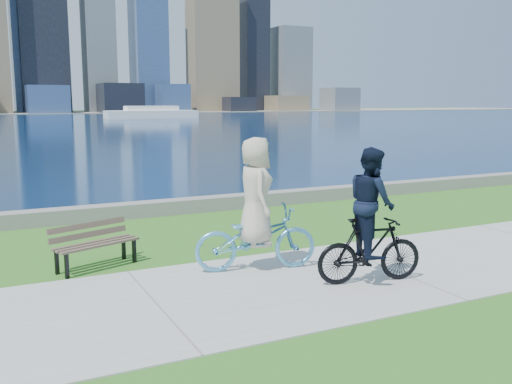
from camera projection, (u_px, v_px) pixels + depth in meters
ground at (158, 306)px, 7.90m from camera, size 320.00×320.00×0.00m
concrete_path at (158, 306)px, 7.90m from camera, size 80.00×3.50×0.02m
seawall at (82, 214)px, 13.37m from camera, size 90.00×0.50×0.35m
ferry_far at (151, 113)px, 88.92m from camera, size 14.13×4.04×1.92m
park_bench at (94, 241)px, 9.68m from camera, size 1.54×0.98×0.76m
cyclist_woman at (256, 221)px, 9.44m from camera, size 1.18×2.16×2.22m
cyclist_man at (371, 226)px, 8.75m from camera, size 0.84×1.77×2.11m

